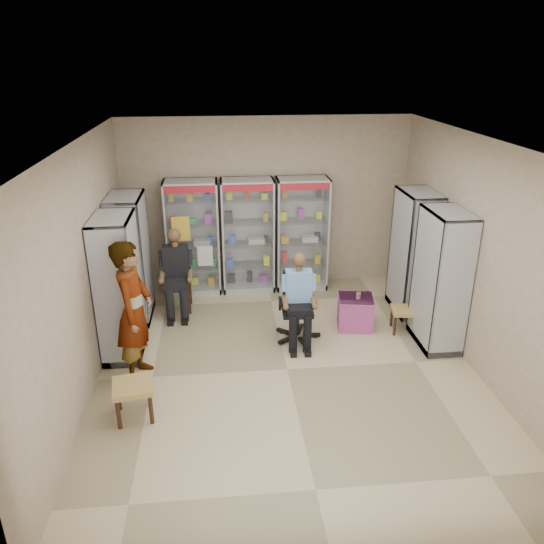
{
  "coord_description": "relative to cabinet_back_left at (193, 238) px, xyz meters",
  "views": [
    {
      "loc": [
        -0.83,
        -6.06,
        3.94
      ],
      "look_at": [
        -0.14,
        0.7,
        1.14
      ],
      "focal_mm": 35.0,
      "sensor_mm": 36.0,
      "label": 1
    }
  ],
  "objects": [
    {
      "name": "floor",
      "position": [
        1.3,
        -2.73,
        -1.0
      ],
      "size": [
        6.0,
        6.0,
        0.0
      ],
      "primitive_type": "plane",
      "color": "tan",
      "rests_on": "ground"
    },
    {
      "name": "room_shell",
      "position": [
        1.3,
        -2.73,
        0.97
      ],
      "size": [
        5.02,
        6.02,
        3.01
      ],
      "color": "tan",
      "rests_on": "ground"
    },
    {
      "name": "cabinet_back_left",
      "position": [
        0.0,
        0.0,
        0.0
      ],
      "size": [
        0.9,
        0.5,
        2.0
      ],
      "primitive_type": "cube",
      "color": "silver",
      "rests_on": "floor"
    },
    {
      "name": "cabinet_back_mid",
      "position": [
        0.95,
        0.0,
        0.0
      ],
      "size": [
        0.9,
        0.5,
        2.0
      ],
      "primitive_type": "cube",
      "color": "silver",
      "rests_on": "floor"
    },
    {
      "name": "cabinet_back_right",
      "position": [
        1.9,
        0.0,
        0.0
      ],
      "size": [
        0.9,
        0.5,
        2.0
      ],
      "primitive_type": "cube",
      "color": "silver",
      "rests_on": "floor"
    },
    {
      "name": "cabinet_right_far",
      "position": [
        3.53,
        -1.13,
        0.0
      ],
      "size": [
        0.9,
        0.5,
        2.0
      ],
      "primitive_type": "cube",
      "rotation": [
        0.0,
        0.0,
        1.57
      ],
      "color": "#AAAEB2",
      "rests_on": "floor"
    },
    {
      "name": "cabinet_right_near",
      "position": [
        3.53,
        -2.23,
        0.0
      ],
      "size": [
        0.9,
        0.5,
        2.0
      ],
      "primitive_type": "cube",
      "rotation": [
        0.0,
        0.0,
        1.57
      ],
      "color": "#B2B4BA",
      "rests_on": "floor"
    },
    {
      "name": "cabinet_left_far",
      "position": [
        -0.93,
        -0.93,
        0.0
      ],
      "size": [
        0.9,
        0.5,
        2.0
      ],
      "primitive_type": "cube",
      "rotation": [
        0.0,
        0.0,
        -1.57
      ],
      "color": "#9D9FA4",
      "rests_on": "floor"
    },
    {
      "name": "cabinet_left_near",
      "position": [
        -0.93,
        -2.03,
        0.0
      ],
      "size": [
        0.9,
        0.5,
        2.0
      ],
      "primitive_type": "cube",
      "rotation": [
        0.0,
        0.0,
        -1.57
      ],
      "color": "#B0B1B7",
      "rests_on": "floor"
    },
    {
      "name": "wooden_chair",
      "position": [
        -0.25,
        -0.73,
        -0.53
      ],
      "size": [
        0.42,
        0.42,
        0.94
      ],
      "primitive_type": "cube",
      "color": "#301F12",
      "rests_on": "floor"
    },
    {
      "name": "seated_customer",
      "position": [
        -0.25,
        -0.78,
        -0.33
      ],
      "size": [
        0.44,
        0.6,
        1.34
      ],
      "primitive_type": null,
      "color": "black",
      "rests_on": "floor"
    },
    {
      "name": "office_chair",
      "position": [
        1.55,
        -1.89,
        -0.49
      ],
      "size": [
        0.58,
        0.58,
        1.02
      ],
      "primitive_type": "cube",
      "rotation": [
        0.0,
        0.0,
        -0.05
      ],
      "color": "black",
      "rests_on": "floor"
    },
    {
      "name": "seated_shopkeeper",
      "position": [
        1.55,
        -1.94,
        -0.35
      ],
      "size": [
        0.45,
        0.61,
        1.29
      ],
      "primitive_type": null,
      "rotation": [
        0.0,
        0.0,
        -0.05
      ],
      "color": "#6EAEDA",
      "rests_on": "floor"
    },
    {
      "name": "pink_trunk",
      "position": [
        2.5,
        -1.63,
        -0.75
      ],
      "size": [
        0.59,
        0.58,
        0.5
      ],
      "primitive_type": "cube",
      "rotation": [
        0.0,
        0.0,
        -0.17
      ],
      "color": "#9E3F87",
      "rests_on": "floor"
    },
    {
      "name": "tea_glass",
      "position": [
        2.52,
        -1.67,
        -0.45
      ],
      "size": [
        0.07,
        0.07,
        0.1
      ],
      "primitive_type": "cylinder",
      "color": "#562907",
      "rests_on": "pink_trunk"
    },
    {
      "name": "woven_stool_a",
      "position": [
        3.2,
        -1.84,
        -0.81
      ],
      "size": [
        0.42,
        0.42,
        0.37
      ],
      "primitive_type": "cube",
      "rotation": [
        0.0,
        0.0,
        -0.15
      ],
      "color": "#B47B4C",
      "rests_on": "floor"
    },
    {
      "name": "woven_stool_b",
      "position": [
        -0.6,
        -3.54,
        -0.78
      ],
      "size": [
        0.51,
        0.51,
        0.45
      ],
      "primitive_type": "cube",
      "rotation": [
        0.0,
        0.0,
        0.16
      ],
      "color": "#AD8549",
      "rests_on": "floor"
    },
    {
      "name": "standing_man",
      "position": [
        -0.65,
        -2.66,
        -0.06
      ],
      "size": [
        0.53,
        0.74,
        1.88
      ],
      "primitive_type": "imported",
      "rotation": [
        0.0,
        0.0,
        1.45
      ],
      "color": "gray",
      "rests_on": "floor"
    }
  ]
}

